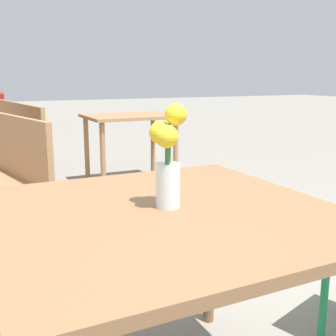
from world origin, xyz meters
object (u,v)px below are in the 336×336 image
object	(u,v)px
bench_middle	(10,142)
table_back	(130,126)
table_front	(164,236)
flower_vase	(168,161)

from	to	relation	value
bench_middle	table_back	size ratio (longest dim) A/B	1.99
table_front	bench_middle	size ratio (longest dim) A/B	0.55
table_back	bench_middle	bearing A→B (deg)	161.76
flower_vase	bench_middle	distance (m)	3.33
table_front	table_back	bearing A→B (deg)	70.12
flower_vase	bench_middle	xyz separation A→B (m)	(-0.07, 3.31, -0.38)
table_front	bench_middle	xyz separation A→B (m)	(-0.06, 3.32, -0.16)
flower_vase	table_back	world-z (taller)	flower_vase
flower_vase	table_back	size ratio (longest dim) A/B	0.34
bench_middle	flower_vase	bearing A→B (deg)	-88.73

